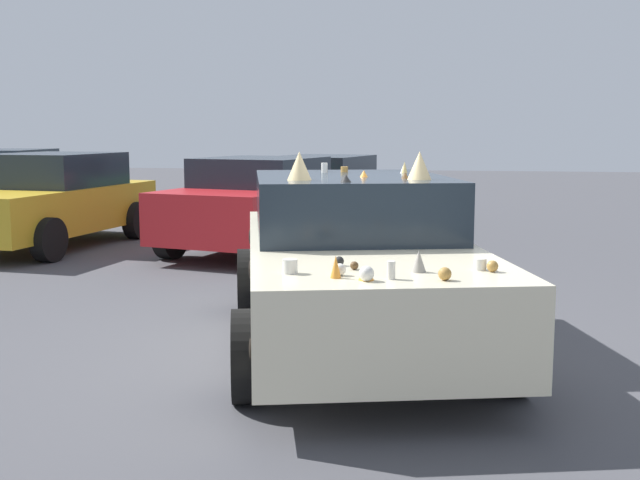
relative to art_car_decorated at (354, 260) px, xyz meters
name	(u,v)px	position (x,y,z in m)	size (l,w,h in m)	color
ground_plane	(354,345)	(-0.07, -0.02, -0.73)	(60.00, 60.00, 0.00)	#47474C
art_car_decorated	(354,260)	(0.00, 0.00, 0.00)	(4.67, 2.83, 1.66)	beige
parked_sedan_far_left	(2,182)	(8.90, 8.81, 0.00)	(4.49, 2.32, 1.42)	silver
parked_sedan_row_back_far	(49,200)	(4.82, 5.46, 0.00)	(4.15, 2.25, 1.46)	gold
parked_sedan_near_left	(264,204)	(4.97, 2.04, -0.01)	(4.22, 2.64, 1.42)	red
parked_sedan_far_right	(325,189)	(8.69, 1.72, -0.05)	(4.54, 2.59, 1.33)	#1E602D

